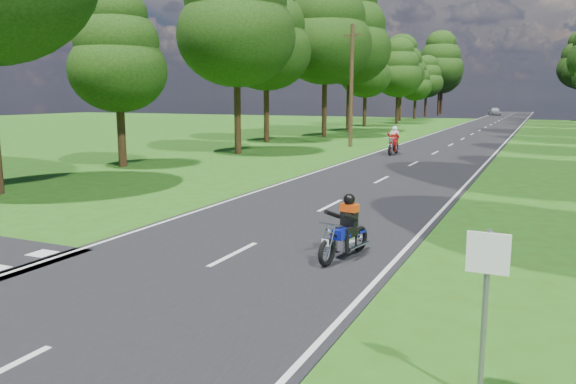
% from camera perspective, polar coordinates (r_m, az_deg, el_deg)
% --- Properties ---
extents(ground, '(160.00, 160.00, 0.00)m').
position_cam_1_polar(ground, '(10.68, -11.03, -9.02)').
color(ground, '#2B5012').
rests_on(ground, ground).
extents(main_road, '(7.00, 140.00, 0.02)m').
position_cam_1_polar(main_road, '(58.57, 18.88, 5.93)').
color(main_road, black).
rests_on(main_road, ground).
extents(road_markings, '(7.40, 140.00, 0.01)m').
position_cam_1_polar(road_markings, '(56.73, 18.54, 5.86)').
color(road_markings, silver).
rests_on(road_markings, main_road).
extents(treeline, '(40.00, 115.35, 14.78)m').
position_cam_1_polar(treeline, '(68.55, 21.39, 13.18)').
color(treeline, black).
rests_on(treeline, ground).
extents(telegraph_pole, '(1.20, 0.26, 8.00)m').
position_cam_1_polar(telegraph_pole, '(38.10, 6.46, 10.72)').
color(telegraph_pole, '#382616').
rests_on(telegraph_pole, ground).
extents(road_sign, '(0.45, 0.07, 2.00)m').
position_cam_1_polar(road_sign, '(6.51, 19.47, -9.30)').
color(road_sign, slate).
rests_on(road_sign, ground).
extents(rider_near_blue, '(0.86, 1.72, 1.37)m').
position_cam_1_polar(rider_near_blue, '(11.79, 5.75, -3.53)').
color(rider_near_blue, '#0E169C').
rests_on(rider_near_blue, main_road).
extents(rider_far_red, '(0.72, 1.99, 1.65)m').
position_cam_1_polar(rider_far_red, '(33.10, 10.68, 5.17)').
color(rider_far_red, '#A20C0C').
rests_on(rider_far_red, main_road).
extents(distant_car, '(2.66, 4.35, 1.38)m').
position_cam_1_polar(distant_car, '(105.05, 20.25, 7.71)').
color(distant_car, silver).
rests_on(distant_car, main_road).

